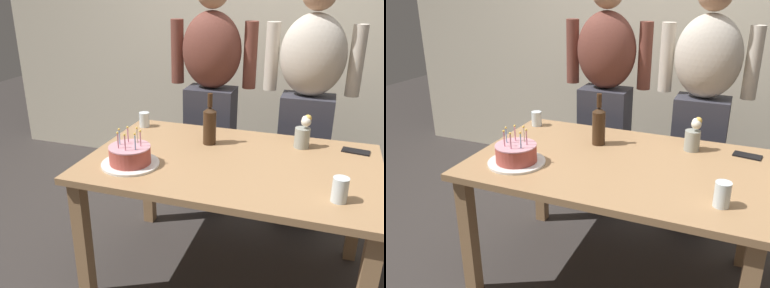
% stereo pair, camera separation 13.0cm
% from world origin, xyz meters
% --- Properties ---
extents(ground_plane, '(10.00, 10.00, 0.00)m').
position_xyz_m(ground_plane, '(0.00, 0.00, 0.00)').
color(ground_plane, '#332D2B').
extents(back_wall, '(5.20, 0.10, 2.60)m').
position_xyz_m(back_wall, '(0.00, 1.55, 1.30)').
color(back_wall, beige).
rests_on(back_wall, ground_plane).
extents(dining_table, '(1.50, 0.96, 0.74)m').
position_xyz_m(dining_table, '(0.00, 0.00, 0.64)').
color(dining_table, '#A37A51').
rests_on(dining_table, ground_plane).
extents(birthday_cake, '(0.30, 0.30, 0.19)m').
position_xyz_m(birthday_cake, '(-0.48, -0.22, 0.79)').
color(birthday_cake, white).
rests_on(birthday_cake, dining_table).
extents(water_glass_near, '(0.07, 0.07, 0.11)m').
position_xyz_m(water_glass_near, '(0.53, -0.28, 0.79)').
color(water_glass_near, silver).
rests_on(water_glass_near, dining_table).
extents(water_glass_far, '(0.07, 0.07, 0.09)m').
position_xyz_m(water_glass_far, '(-0.66, 0.35, 0.79)').
color(water_glass_far, silver).
rests_on(water_glass_far, dining_table).
extents(wine_bottle, '(0.08, 0.08, 0.30)m').
position_xyz_m(wine_bottle, '(-0.18, 0.19, 0.86)').
color(wine_bottle, '#382314').
rests_on(wine_bottle, dining_table).
extents(cell_phone, '(0.15, 0.09, 0.01)m').
position_xyz_m(cell_phone, '(0.62, 0.33, 0.74)').
color(cell_phone, black).
rests_on(cell_phone, dining_table).
extents(flower_vase, '(0.08, 0.08, 0.19)m').
position_xyz_m(flower_vase, '(0.33, 0.30, 0.82)').
color(flower_vase, '#999E93').
rests_on(flower_vase, dining_table).
extents(person_man_bearded, '(0.61, 0.27, 1.66)m').
position_xyz_m(person_man_bearded, '(-0.34, 0.78, 0.87)').
color(person_man_bearded, '#33333D').
rests_on(person_man_bearded, ground_plane).
extents(person_woman_cardigan, '(0.61, 0.27, 1.66)m').
position_xyz_m(person_woman_cardigan, '(0.32, 0.78, 0.87)').
color(person_woman_cardigan, '#33333D').
rests_on(person_woman_cardigan, ground_plane).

